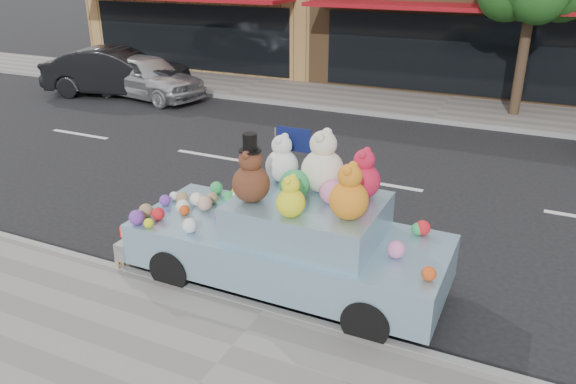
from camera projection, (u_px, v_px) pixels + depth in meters
The scene contains 7 objects.
ground at pixel (379, 184), 11.39m from camera, with size 120.00×120.00×0.00m, color black.
far_sidewalk at pixel (442, 108), 16.78m from camera, with size 60.00×3.00×0.12m, color gray.
near_kerb at pixel (265, 311), 7.20m from camera, with size 60.00×0.12×0.13m, color gray.
far_kerb at pixel (431, 120), 15.53m from camera, with size 60.00×0.12×0.13m, color gray.
car_silver at pixel (146, 76), 17.97m from camera, with size 1.67×4.15×1.42m, color silver.
car_dark at pixel (117, 72), 18.31m from camera, with size 1.63×4.66×1.54m, color black.
art_car at pixel (290, 234), 7.61m from camera, with size 4.49×1.78×2.26m.
Camera 1 is at (2.84, -10.33, 4.28)m, focal length 35.00 mm.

